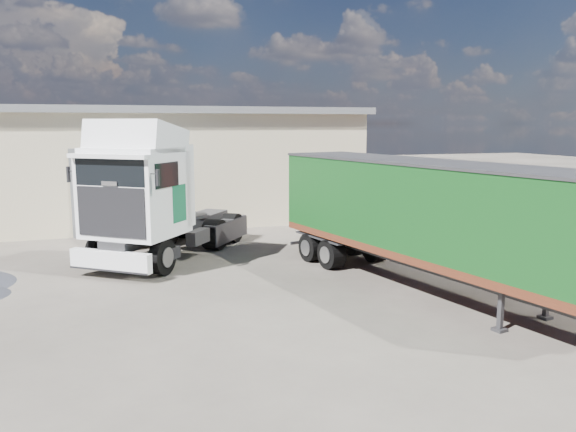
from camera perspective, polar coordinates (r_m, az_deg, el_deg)
name	(u,v)px	position (r m, az deg, el deg)	size (l,w,h in m)	color
ground	(219,302)	(14.84, -7.01, -8.65)	(120.00, 120.00, 0.00)	black
warehouse	(32,163)	(30.11, -24.55, 4.88)	(30.60, 12.60, 5.42)	beige
brick_boundary_wall	(461,204)	(24.62, 17.19, 1.19)	(0.35, 26.00, 2.50)	brown
tractor_unit	(152,203)	(18.96, -13.68, 1.25)	(6.30, 7.08, 4.72)	black
box_trailer	(420,211)	(15.95, 13.22, 0.49)	(4.52, 11.00, 3.58)	#2D2D30
panel_van	(128,215)	(23.15, -15.91, 0.06)	(3.10, 4.95, 1.88)	black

